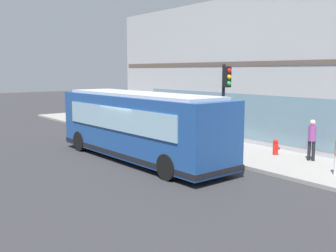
% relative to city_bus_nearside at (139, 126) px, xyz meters
% --- Properties ---
extents(ground, '(120.00, 120.00, 0.00)m').
position_rel_city_bus_nearside_xyz_m(ground, '(-0.14, -0.08, -1.55)').
color(ground, '#2D2D30').
extents(sidewalk_curb, '(4.07, 40.00, 0.15)m').
position_rel_city_bus_nearside_xyz_m(sidewalk_curb, '(4.49, -0.08, -1.48)').
color(sidewalk_curb, gray).
rests_on(sidewalk_curb, ground).
extents(building_corner, '(7.73, 22.84, 8.04)m').
position_rel_city_bus_nearside_xyz_m(building_corner, '(10.36, -0.08, 2.46)').
color(building_corner, '#A8A8AD').
rests_on(building_corner, ground).
extents(city_bus_nearside, '(2.80, 10.10, 3.07)m').
position_rel_city_bus_nearside_xyz_m(city_bus_nearside, '(0.00, 0.00, 0.00)').
color(city_bus_nearside, '#1E478C').
rests_on(city_bus_nearside, ground).
extents(traffic_light_near_corner, '(0.32, 0.49, 4.18)m').
position_rel_city_bus_nearside_xyz_m(traffic_light_near_corner, '(2.83, -2.59, 1.50)').
color(traffic_light_near_corner, black).
rests_on(traffic_light_near_corner, sidewalk_curb).
extents(fire_hydrant, '(0.35, 0.35, 0.74)m').
position_rel_city_bus_nearside_xyz_m(fire_hydrant, '(5.25, -3.57, -1.04)').
color(fire_hydrant, red).
rests_on(fire_hydrant, sidewalk_curb).
extents(pedestrian_near_building_entrance, '(0.32, 0.32, 1.61)m').
position_rel_city_bus_nearside_xyz_m(pedestrian_near_building_entrance, '(3.13, 8.45, -0.48)').
color(pedestrian_near_building_entrance, black).
rests_on(pedestrian_near_building_entrance, sidewalk_curb).
extents(pedestrian_near_hydrant, '(0.32, 0.32, 1.80)m').
position_rel_city_bus_nearside_xyz_m(pedestrian_near_hydrant, '(5.45, -5.29, -0.36)').
color(pedestrian_near_hydrant, black).
rests_on(pedestrian_near_hydrant, sidewalk_curb).
extents(pedestrian_walking_along_curb, '(0.32, 0.32, 1.62)m').
position_rel_city_bus_nearside_xyz_m(pedestrian_walking_along_curb, '(4.04, 5.65, -0.48)').
color(pedestrian_walking_along_curb, silver).
rests_on(pedestrian_walking_along_curb, sidewalk_curb).
extents(newspaper_vending_box, '(0.44, 0.43, 0.90)m').
position_rel_city_bus_nearside_xyz_m(newspaper_vending_box, '(3.49, -0.22, -0.95)').
color(newspaper_vending_box, '#BF3F19').
rests_on(newspaper_vending_box, sidewalk_curb).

